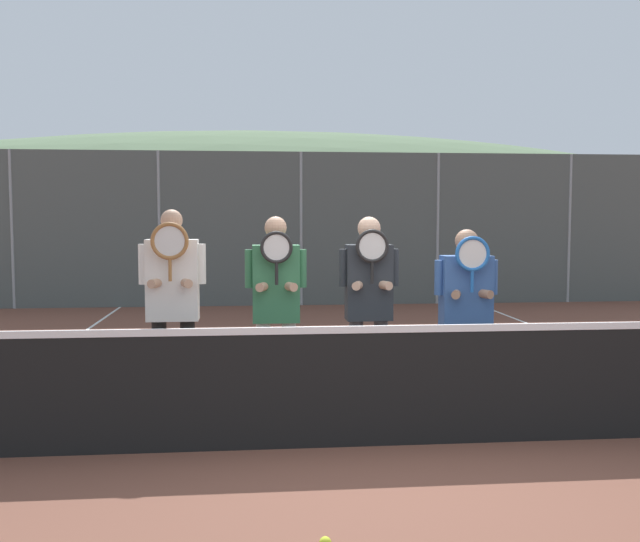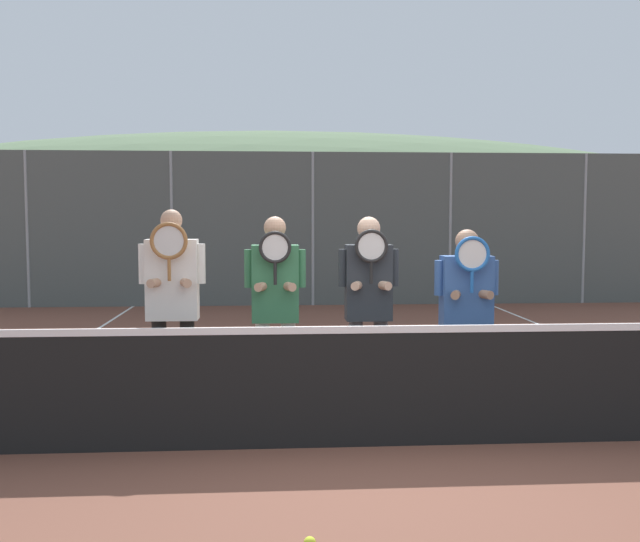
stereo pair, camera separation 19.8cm
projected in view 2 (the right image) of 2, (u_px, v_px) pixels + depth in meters
name	position (u px, v px, depth m)	size (l,w,h in m)	color
ground_plane	(378.00, 446.00, 5.64)	(120.00, 120.00, 0.00)	brown
hill_distant	(282.00, 237.00, 63.97)	(92.47, 51.37, 17.98)	#5B7551
clubhouse_building	(288.00, 219.00, 22.05)	(19.30, 5.50, 3.45)	#9EA3A8
fence_back	(313.00, 229.00, 14.60)	(17.23, 0.06, 3.14)	gray
tennis_net	(378.00, 384.00, 5.60)	(9.86, 0.09, 1.06)	gray
court_line_left_sideline	(32.00, 371.00, 8.38)	(0.05, 16.00, 0.01)	white
court_line_right_sideline	(634.00, 363.00, 8.87)	(0.05, 16.00, 0.01)	white
player_leftmost	(172.00, 297.00, 6.31)	(0.59, 0.34, 1.88)	black
player_center_left	(275.00, 301.00, 6.38)	(0.55, 0.34, 1.82)	white
player_center_right	(369.00, 299.00, 6.50)	(0.55, 0.34, 1.82)	#56565B
player_rightmost	(466.00, 305.00, 6.44)	(0.59, 0.34, 1.70)	#56565B
car_far_left	(115.00, 253.00, 17.59)	(4.75, 1.99, 1.82)	#B2B7BC
car_left_of_center	(310.00, 252.00, 18.08)	(4.02, 1.92, 1.85)	#285638
car_center	(490.00, 253.00, 18.42)	(4.41, 2.00, 1.73)	silver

